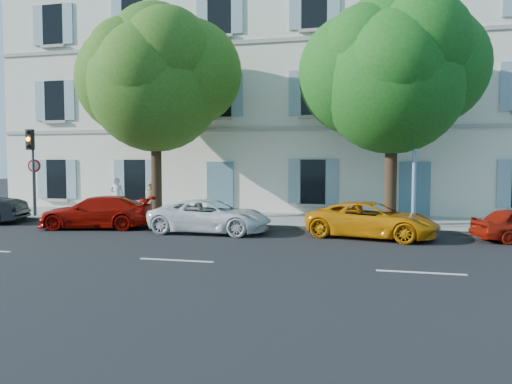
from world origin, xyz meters
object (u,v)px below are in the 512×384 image
(traffic_light, at_px, (31,154))
(street_lamp, at_px, (416,107))
(road_sign, at_px, (35,175))
(tree_right, at_px, (392,80))
(pedestrian_a, at_px, (117,196))
(car_red_coupe, at_px, (97,212))
(tree_left, at_px, (155,85))
(pedestrian_b, at_px, (152,199))
(car_white_coupe, at_px, (210,216))
(car_yellow_supercar, at_px, (372,220))

(traffic_light, relative_size, street_lamp, 0.49)
(traffic_light, bearing_deg, road_sign, 95.05)
(tree_right, xyz_separation_m, traffic_light, (-15.01, -0.43, -2.64))
(street_lamp, height_order, pedestrian_a, street_lamp)
(street_lamp, distance_m, pedestrian_a, 13.09)
(car_red_coupe, distance_m, tree_left, 5.75)
(tree_left, height_order, traffic_light, tree_left)
(road_sign, distance_m, pedestrian_b, 5.47)
(road_sign, bearing_deg, pedestrian_b, 4.06)
(tree_left, xyz_separation_m, pedestrian_a, (-2.32, 0.88, -4.69))
(tree_left, distance_m, pedestrian_a, 5.30)
(car_white_coupe, relative_size, pedestrian_a, 2.59)
(car_white_coupe, distance_m, car_yellow_supercar, 5.58)
(tree_left, relative_size, street_lamp, 1.13)
(tree_right, distance_m, pedestrian_b, 10.68)
(car_red_coupe, xyz_separation_m, car_yellow_supercar, (10.13, 0.08, -0.02))
(car_yellow_supercar, height_order, road_sign, road_sign)
(car_red_coupe, distance_m, tree_right, 12.05)
(car_white_coupe, height_order, street_lamp, street_lamp)
(car_yellow_supercar, relative_size, pedestrian_a, 2.60)
(car_white_coupe, bearing_deg, tree_left, 52.67)
(car_red_coupe, distance_m, street_lamp, 12.31)
(road_sign, height_order, pedestrian_b, road_sign)
(tree_left, distance_m, pedestrian_b, 4.74)
(tree_left, distance_m, street_lamp, 10.31)
(tree_left, height_order, pedestrian_b, tree_left)
(pedestrian_a, bearing_deg, street_lamp, 164.08)
(road_sign, relative_size, pedestrian_b, 1.57)
(car_white_coupe, height_order, pedestrian_b, pedestrian_b)
(car_yellow_supercar, distance_m, tree_right, 5.42)
(tree_right, xyz_separation_m, pedestrian_a, (-11.73, 0.96, -4.52))
(road_sign, bearing_deg, pedestrian_a, 19.74)
(tree_right, relative_size, road_sign, 3.39)
(tree_right, height_order, street_lamp, tree_right)
(road_sign, bearing_deg, car_yellow_supercar, -7.94)
(car_red_coupe, relative_size, tree_right, 0.51)
(car_white_coupe, bearing_deg, car_red_coupe, 89.30)
(car_red_coupe, relative_size, tree_left, 0.49)
(car_yellow_supercar, bearing_deg, traffic_light, 96.16)
(car_white_coupe, distance_m, street_lamp, 8.21)
(street_lamp, bearing_deg, pedestrian_a, 173.03)
(car_yellow_supercar, height_order, tree_left, tree_left)
(traffic_light, height_order, pedestrian_a, traffic_light)
(tree_right, bearing_deg, pedestrian_a, 175.31)
(car_white_coupe, xyz_separation_m, pedestrian_b, (-3.45, 2.57, 0.34))
(car_yellow_supercar, xyz_separation_m, tree_left, (-8.78, 2.31, 5.07))
(tree_right, height_order, pedestrian_b, tree_right)
(car_red_coupe, xyz_separation_m, tree_right, (10.77, 2.31, 4.88))
(tree_right, relative_size, pedestrian_b, 5.32)
(street_lamp, bearing_deg, car_yellow_supercar, -130.96)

